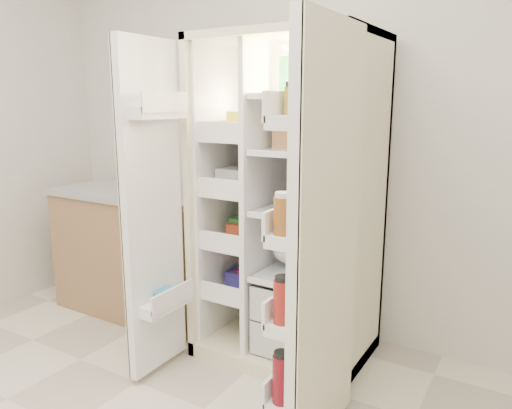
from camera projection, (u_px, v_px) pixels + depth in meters
The scene contains 5 objects.
wall_back at pixel (308, 118), 2.98m from camera, with size 4.00×0.02×2.70m, color silver.
refrigerator at pixel (294, 228), 2.78m from camera, with size 0.92×0.70×1.80m.
freezer_door at pixel (153, 212), 2.50m from camera, with size 0.15×0.40×1.72m.
fridge_door at pixel (321, 250), 1.93m from camera, with size 0.17×0.58×1.72m.
kitchen_counter at pixel (141, 250), 3.39m from camera, with size 1.19×0.63×0.86m.
Camera 1 is at (1.29, -0.76, 1.45)m, focal length 34.00 mm.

